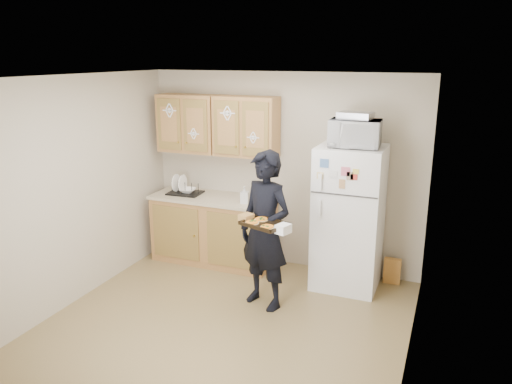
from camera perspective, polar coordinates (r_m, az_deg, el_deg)
floor at (r=5.33m, az=-3.66°, el=-15.02°), size 3.60×3.60×0.00m
ceiling at (r=4.60m, az=-4.21°, el=12.94°), size 3.60×3.60×0.00m
wall_back at (r=6.43m, az=3.09°, el=2.40°), size 3.60×0.04×2.50m
wall_front at (r=3.40m, az=-17.44°, el=-10.48°), size 3.60×0.04×2.50m
wall_left at (r=5.81m, az=-20.12°, el=0.04°), size 0.04×3.60×2.50m
wall_right at (r=4.38m, az=17.89°, el=-4.65°), size 0.04×3.60×2.50m
refrigerator at (r=5.95m, az=10.55°, el=-2.91°), size 0.75×0.70×1.70m
base_cabinet at (r=6.69m, az=-4.83°, el=-4.42°), size 1.60×0.60×0.86m
countertop at (r=6.55m, az=-4.92°, el=-0.71°), size 1.64×0.64×0.04m
upper_cab_left at (r=6.66m, az=-7.68°, el=7.78°), size 0.80×0.33×0.75m
upper_cab_right at (r=6.30m, az=-1.12°, el=7.48°), size 0.80×0.33×0.75m
cereal_box at (r=6.35m, az=15.29°, el=-8.69°), size 0.20×0.07×0.32m
person at (r=5.37m, az=1.04°, el=-4.43°), size 0.74×0.60×1.74m
baking_tray at (r=5.03m, az=0.95°, el=-3.72°), size 0.51×0.44×0.04m
pizza_front_left at (r=5.04m, az=-0.45°, el=-3.50°), size 0.14×0.14×0.02m
pizza_front_right at (r=4.91m, az=1.30°, el=-4.00°), size 0.14×0.14×0.02m
pizza_back_left at (r=5.14m, az=0.61°, el=-3.11°), size 0.14×0.14×0.02m
microwave at (r=5.67m, az=11.24°, el=6.59°), size 0.58×0.41×0.31m
foil_pan at (r=5.67m, az=11.30°, el=8.56°), size 0.39×0.29×0.08m
dish_rack at (r=6.72m, az=-8.11°, el=0.53°), size 0.45×0.35×0.17m
bowl at (r=6.71m, az=-7.82°, el=0.18°), size 0.26×0.26×0.05m
soap_bottle at (r=6.23m, az=-1.33°, el=-0.32°), size 0.12×0.12×0.21m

